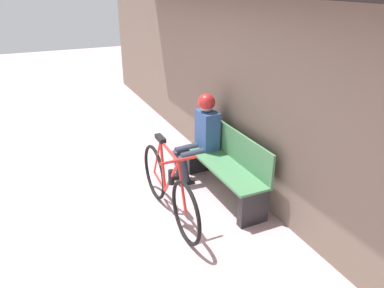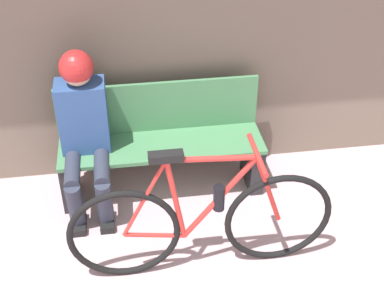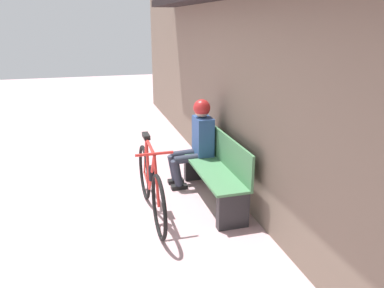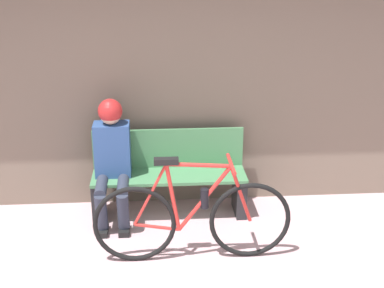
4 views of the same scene
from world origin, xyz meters
name	(u,v)px [view 1 (image 1 of 4)]	position (x,y,z in m)	size (l,w,h in m)	color
ground_plane	(31,240)	(0.00, 0.00, 0.00)	(24.00, 24.00, 0.00)	#C69EA3
storefront_wall	(253,63)	(0.00, 2.69, 1.66)	(12.00, 0.56, 3.20)	#756656
park_bench_near	(227,167)	(0.04, 2.38, 0.38)	(1.50, 0.42, 0.84)	#477F51
bicycle	(169,188)	(0.21, 1.52, 0.39)	(1.68, 0.40, 0.94)	black
person_seated	(202,131)	(-0.50, 2.28, 0.69)	(0.34, 0.59, 1.21)	#2D3342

